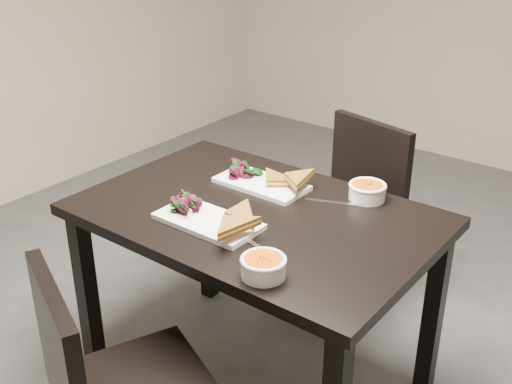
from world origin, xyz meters
The scene contains 12 objects.
table centered at (-0.32, -0.22, 0.65)m, with size 1.20×0.80×0.75m.
chair_far centered at (-0.33, 0.49, 0.48)m, with size 0.50×0.50×0.85m.
plate_near centered at (-0.38, -0.39, 0.76)m, with size 0.35×0.18×0.02m, color white.
sandwich_near centered at (-0.32, -0.37, 0.80)m, with size 0.18×0.13×0.06m, color #96641F, non-canonical shape.
salad_near centered at (-0.48, -0.39, 0.79)m, with size 0.11×0.10×0.05m, color black, non-canonical shape.
soup_bowl_near centered at (-0.05, -0.53, 0.78)m, with size 0.13×0.13×0.06m.
cutlery_near centered at (-0.15, -0.41, 0.75)m, with size 0.18×0.02×0.00m, color silver.
plate_far centered at (-0.42, -0.05, 0.76)m, with size 0.34×0.17×0.02m, color white.
sandwich_far centered at (-0.36, -0.06, 0.79)m, with size 0.17×0.13×0.06m, color #96641F, non-canonical shape.
salad_far centered at (-0.52, -0.05, 0.79)m, with size 0.11×0.10×0.05m, color black, non-canonical shape.
soup_bowl_far centered at (-0.06, 0.09, 0.78)m, with size 0.13×0.13×0.06m.
cutlery_far centered at (-0.15, -0.01, 0.75)m, with size 0.18×0.02×0.00m, color silver.
Camera 1 is at (0.85, -1.73, 1.72)m, focal length 44.13 mm.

